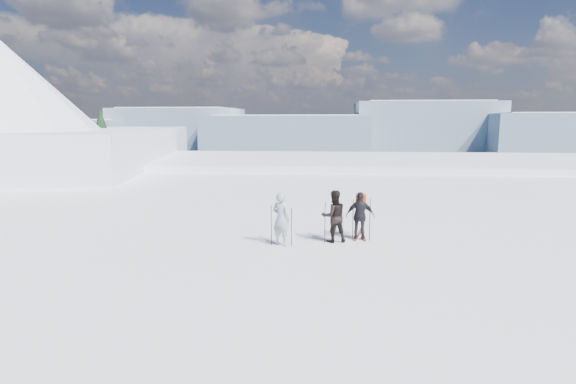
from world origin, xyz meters
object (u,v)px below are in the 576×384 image
Objects in this scene: skier_pack at (360,216)px; skis_loose at (361,234)px; skier_grey at (281,219)px; skier_dark at (334,216)px.

skis_loose is at bearing -91.26° from skier_pack.
skier_dark is at bearing -134.44° from skier_grey.
skier_grey reaches higher than skier_pack.
skier_grey is at bearing 0.99° from skier_dark.
skis_loose is (2.53, 1.45, -0.80)m from skier_grey.
skier_dark reaches higher than skis_loose.
skis_loose is at bearing -150.86° from skier_dark.
skier_dark is 0.92m from skier_pack.
skier_pack reaches higher than skis_loose.
skier_dark reaches higher than skier_pack.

